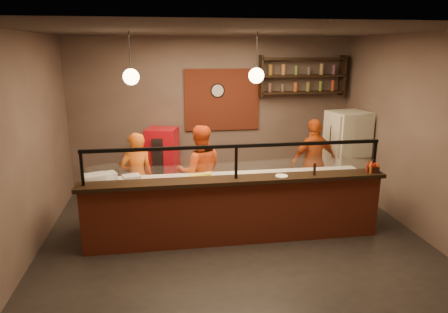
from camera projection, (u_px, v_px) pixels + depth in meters
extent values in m
plane|color=black|center=(232.00, 233.00, 6.60)|extent=(6.00, 6.00, 0.00)
plane|color=#39312C|center=(233.00, 31.00, 5.76)|extent=(6.00, 6.00, 0.00)
plane|color=#68574C|center=(213.00, 114.00, 8.56)|extent=(6.00, 0.00, 6.00)
plane|color=#68574C|center=(28.00, 146.00, 5.74)|extent=(0.00, 5.00, 5.00)
plane|color=#68574C|center=(411.00, 133.00, 6.62)|extent=(0.00, 5.00, 5.00)
plane|color=#68574C|center=(278.00, 196.00, 3.79)|extent=(6.00, 0.00, 6.00)
cube|color=#943720|center=(222.00, 100.00, 8.49)|extent=(1.60, 0.04, 1.30)
cube|color=#943720|center=(236.00, 212.00, 6.18)|extent=(4.60, 0.25, 1.00)
cube|color=black|center=(236.00, 180.00, 6.04)|extent=(4.70, 0.37, 0.06)
cube|color=gray|center=(230.00, 205.00, 6.68)|extent=(4.60, 0.75, 0.85)
cube|color=silver|center=(230.00, 179.00, 6.56)|extent=(4.60, 0.75, 0.05)
cube|color=white|center=(236.00, 162.00, 5.97)|extent=(4.40, 0.02, 0.50)
cube|color=black|center=(236.00, 146.00, 5.90)|extent=(4.50, 0.05, 0.05)
cube|color=black|center=(82.00, 169.00, 5.64)|extent=(0.04, 0.04, 0.50)
cube|color=black|center=(236.00, 162.00, 5.97)|extent=(0.04, 0.04, 0.50)
cube|color=black|center=(374.00, 156.00, 6.29)|extent=(0.04, 0.04, 0.50)
cube|color=black|center=(301.00, 92.00, 8.55)|extent=(1.80, 0.28, 0.04)
cube|color=black|center=(302.00, 76.00, 8.46)|extent=(1.80, 0.28, 0.04)
cube|color=black|center=(303.00, 59.00, 8.37)|extent=(1.80, 0.28, 0.04)
cube|color=black|center=(261.00, 76.00, 8.33)|extent=(0.04, 0.28, 0.85)
cube|color=black|center=(342.00, 75.00, 8.59)|extent=(0.04, 0.28, 0.85)
cylinder|color=black|center=(218.00, 91.00, 8.41)|extent=(0.30, 0.04, 0.30)
cylinder|color=black|center=(130.00, 52.00, 5.81)|extent=(0.01, 0.01, 0.60)
sphere|color=#FFCF8C|center=(131.00, 77.00, 5.90)|extent=(0.24, 0.24, 0.24)
cylinder|color=black|center=(257.00, 52.00, 6.09)|extent=(0.01, 0.01, 0.60)
sphere|color=#FFCF8C|center=(256.00, 76.00, 6.18)|extent=(0.24, 0.24, 0.24)
imported|color=#D65D14|center=(137.00, 177.00, 6.95)|extent=(0.67, 0.55, 1.58)
imported|color=#D64414|center=(200.00, 172.00, 7.07)|extent=(0.84, 0.67, 1.68)
imported|color=#C34812|center=(314.00, 161.00, 7.75)|extent=(1.04, 0.60, 1.67)
cube|color=beige|center=(346.00, 154.00, 8.11)|extent=(0.84, 0.80, 1.75)
cube|color=red|center=(163.00, 161.00, 8.31)|extent=(0.72, 0.69, 1.38)
cylinder|color=beige|center=(250.00, 176.00, 6.63)|extent=(0.63, 0.63, 0.01)
cube|color=white|center=(95.00, 180.00, 6.21)|extent=(0.41, 0.37, 0.17)
cube|color=silver|center=(107.00, 177.00, 6.35)|extent=(0.36, 0.33, 0.15)
cube|color=silver|center=(132.00, 179.00, 6.28)|extent=(0.31, 0.27, 0.13)
cylinder|color=yellow|center=(200.00, 175.00, 6.60)|extent=(0.38, 0.20, 0.07)
cube|color=black|center=(373.00, 169.00, 6.32)|extent=(0.20, 0.17, 0.10)
cylinder|color=black|center=(314.00, 169.00, 6.15)|extent=(0.05, 0.05, 0.19)
cylinder|color=white|center=(282.00, 176.00, 6.11)|extent=(0.23, 0.23, 0.01)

